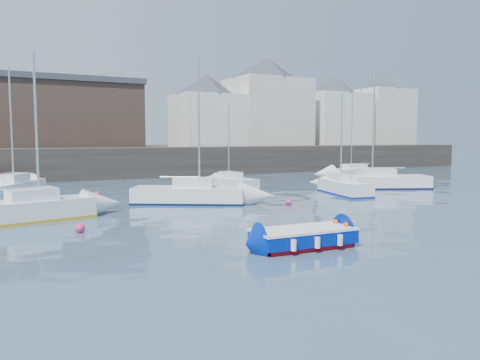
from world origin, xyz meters
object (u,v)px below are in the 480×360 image
sailboat_a (27,209)px  buoy_mid (289,205)px  sailboat_g (356,172)px  blue_dinghy (303,237)px  sailboat_d (381,181)px  buoy_near (80,233)px  sailboat_b (189,194)px  sailboat_c (344,187)px  sailboat_h (9,189)px  buoy_far (97,197)px  sailboat_f (232,182)px

sailboat_a → buoy_mid: (14.20, -1.22, -0.57)m
sailboat_g → blue_dinghy: bearing=-134.9°
sailboat_d → buoy_near: (-23.95, -7.04, -0.57)m
sailboat_b → sailboat_c: (11.43, -0.76, -0.03)m
sailboat_b → sailboat_h: sailboat_b is taller
sailboat_c → sailboat_g: (11.06, 11.17, -0.07)m
blue_dinghy → sailboat_c: size_ratio=0.55×
sailboat_g → buoy_far: 27.31m
buoy_mid → sailboat_b: bearing=146.8°
sailboat_a → buoy_far: 9.12m
buoy_near → buoy_far: buoy_near is taller
sailboat_c → sailboat_g: sailboat_g is taller
sailboat_f → buoy_mid: 10.04m
buoy_mid → sailboat_f: bearing=82.9°
blue_dinghy → sailboat_b: 12.74m
sailboat_b → buoy_mid: bearing=-33.2°
sailboat_g → buoy_far: size_ratio=20.15×
sailboat_a → sailboat_h: 10.73m
sailboat_c → buoy_near: sailboat_c is taller
sailboat_a → buoy_near: bearing=-65.8°
sailboat_b → buoy_near: (-7.35, -6.09, -0.57)m
sailboat_b → sailboat_d: (16.60, 0.94, 0.01)m
buoy_near → sailboat_h: bearing=98.7°
sailboat_b → sailboat_c: size_ratio=1.23×
sailboat_g → buoy_mid: bearing=-141.8°
sailboat_a → sailboat_f: (15.45, 8.73, -0.10)m
buoy_near → sailboat_d: bearing=16.4°
sailboat_g → buoy_mid: 22.19m
blue_dinghy → buoy_far: bearing=101.7°
sailboat_d → buoy_mid: 12.32m
blue_dinghy → sailboat_d: (17.21, 13.67, 0.17)m
sailboat_a → sailboat_b: sailboat_b is taller
sailboat_a → sailboat_f: size_ratio=1.22×
blue_dinghy → sailboat_c: 16.97m
sailboat_c → buoy_near: (-18.78, -5.34, -0.54)m
blue_dinghy → sailboat_g: bearing=45.1°
sailboat_d → buoy_far: bearing=167.3°
blue_dinghy → sailboat_g: size_ratio=0.46×
blue_dinghy → sailboat_g: sailboat_g is taller
sailboat_b → buoy_mid: (5.05, -3.30, -0.57)m
buoy_far → buoy_near: bearing=-104.0°
sailboat_c → sailboat_g: size_ratio=0.85×
sailboat_c → buoy_near: 19.53m
sailboat_f → buoy_far: size_ratio=16.01×
sailboat_c → sailboat_h: 23.03m
sailboat_f → buoy_mid: sailboat_f is taller
sailboat_d → sailboat_f: 11.78m
blue_dinghy → sailboat_a: bearing=128.8°
blue_dinghy → sailboat_f: 20.57m
sailboat_h → buoy_near: size_ratio=20.67×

